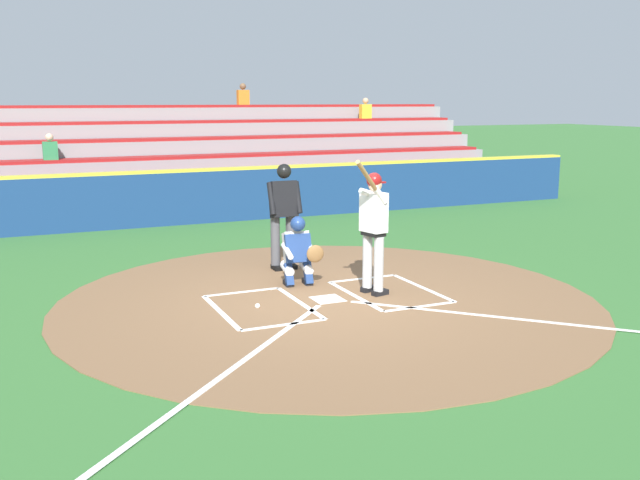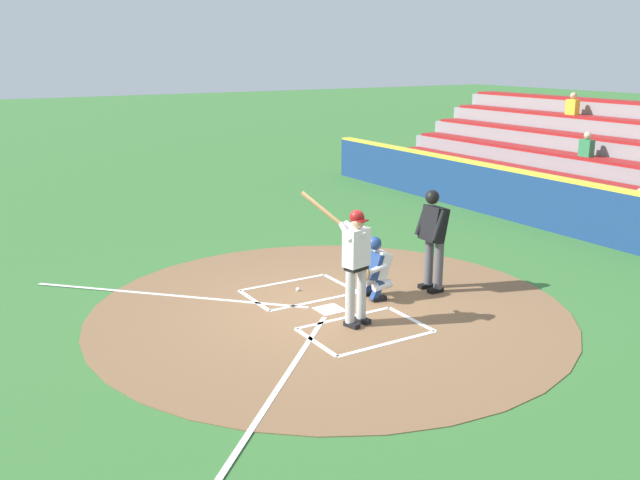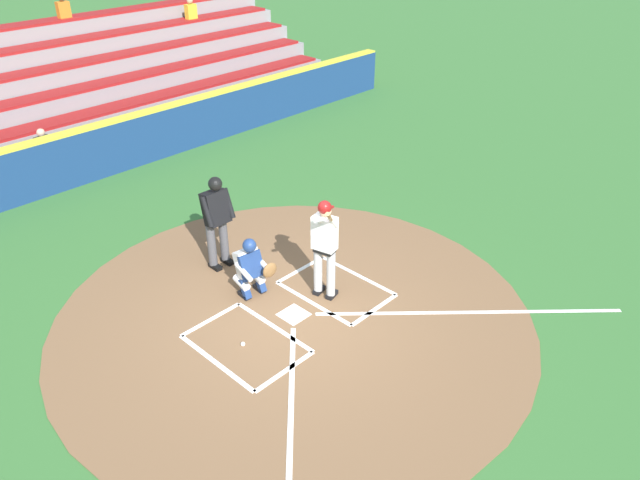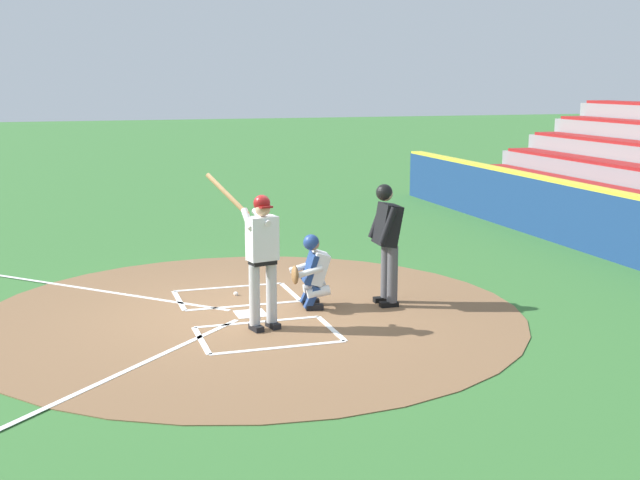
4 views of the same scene
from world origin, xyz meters
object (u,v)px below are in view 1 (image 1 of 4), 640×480
(catcher, at_px, (298,250))
(baseball, at_px, (258,306))
(batter, at_px, (374,224))
(plate_umpire, at_px, (283,209))

(catcher, bearing_deg, baseball, 43.04)
(batter, distance_m, catcher, 1.38)
(plate_umpire, bearing_deg, baseball, 59.86)
(batter, height_order, plate_umpire, batter)
(catcher, height_order, baseball, catcher)
(baseball, bearing_deg, catcher, -136.96)
(batter, relative_size, baseball, 28.76)
(catcher, distance_m, plate_umpire, 1.24)
(batter, relative_size, plate_umpire, 1.14)
(batter, bearing_deg, baseball, -0.35)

